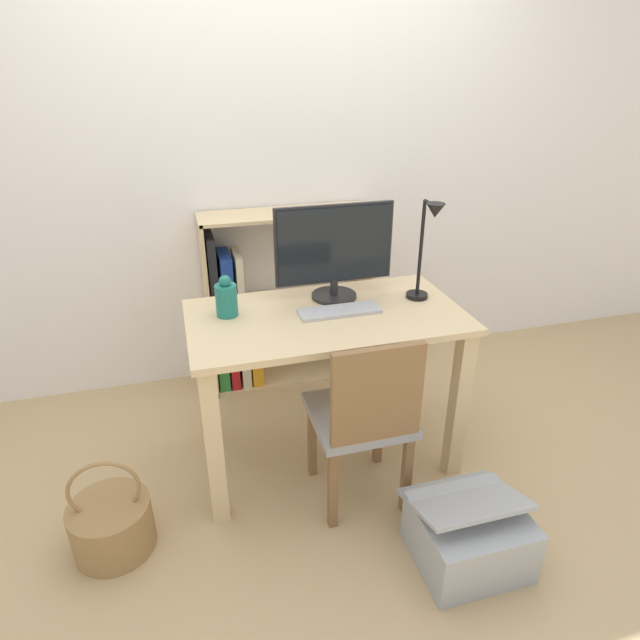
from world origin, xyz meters
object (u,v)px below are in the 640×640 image
object	(u,v)px
monitor	(334,249)
keyboard	(339,311)
desk_lamp	(427,242)
basket	(112,524)
chair	(364,416)
vase	(226,298)
storage_box	(468,534)
bookshelf	(258,314)

from	to	relation	value
monitor	keyboard	bearing A→B (deg)	-98.96
keyboard	desk_lamp	size ratio (longest dim) A/B	0.77
keyboard	basket	size ratio (longest dim) A/B	0.84
keyboard	desk_lamp	world-z (taller)	desk_lamp
basket	chair	bearing A→B (deg)	-1.73
vase	basket	distance (m)	1.00
monitor	desk_lamp	bearing A→B (deg)	-23.78
desk_lamp	keyboard	bearing A→B (deg)	-178.77
vase	basket	bearing A→B (deg)	-143.22
monitor	vase	world-z (taller)	monitor
basket	desk_lamp	bearing A→B (deg)	12.44
basket	storage_box	world-z (taller)	basket
monitor	desk_lamp	distance (m)	0.41
desk_lamp	bookshelf	size ratio (longest dim) A/B	0.45
storage_box	monitor	bearing A→B (deg)	106.56
bookshelf	keyboard	bearing A→B (deg)	-72.76
keyboard	storage_box	bearing A→B (deg)	-68.03
vase	storage_box	size ratio (longest dim) A/B	0.44
bookshelf	desk_lamp	bearing A→B (deg)	-50.34
vase	storage_box	bearing A→B (deg)	-47.67
basket	storage_box	distance (m)	1.39
desk_lamp	chair	world-z (taller)	desk_lamp
keyboard	bookshelf	xyz separation A→B (m)	(-0.24, 0.78, -0.34)
monitor	basket	distance (m)	1.46
monitor	desk_lamp	xyz separation A→B (m)	(0.37, -0.16, 0.05)
chair	basket	distance (m)	1.09
monitor	desk_lamp	size ratio (longest dim) A/B	1.17
monitor	chair	world-z (taller)	monitor
chair	basket	world-z (taller)	chair
bookshelf	basket	xyz separation A→B (m)	(-0.78, -1.08, -0.32)
chair	basket	xyz separation A→B (m)	(-1.03, 0.03, -0.34)
desk_lamp	monitor	bearing A→B (deg)	156.22
basket	bookshelf	bearing A→B (deg)	54.13
keyboard	chair	distance (m)	0.47
desk_lamp	basket	size ratio (longest dim) A/B	1.08
keyboard	storage_box	world-z (taller)	keyboard
keyboard	basket	world-z (taller)	keyboard
keyboard	monitor	bearing A→B (deg)	81.04
storage_box	basket	bearing A→B (deg)	161.97
monitor	chair	distance (m)	0.75
chair	desk_lamp	bearing A→B (deg)	36.45
bookshelf	monitor	bearing A→B (deg)	-66.13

